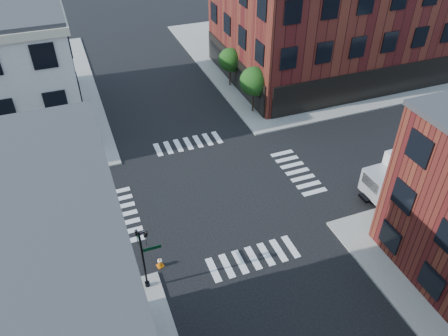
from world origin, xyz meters
TOP-DOWN VIEW (x-y plane):
  - ground at (0.00, 0.00)m, footprint 120.00×120.00m
  - sidewalk_ne at (21.00, 21.00)m, footprint 30.00×30.00m
  - building_ne at (20.50, 16.00)m, footprint 25.00×16.00m
  - tree_near at (7.56, 9.98)m, footprint 2.69×2.69m
  - tree_far at (7.56, 15.98)m, footprint 2.43×2.43m
  - signal_pole at (-6.72, -6.68)m, footprint 1.29×1.24m
  - box_truck at (13.70, -4.99)m, footprint 7.53×2.42m
  - traffic_cone at (-5.70, -5.50)m, footprint 0.49×0.49m

SIDE VIEW (x-z plane):
  - ground at x=0.00m, z-range 0.00..0.00m
  - sidewalk_ne at x=21.00m, z-range 0.00..0.15m
  - traffic_cone at x=-5.70m, z-range -0.01..0.75m
  - box_truck at x=13.70m, z-range 0.07..3.45m
  - signal_pole at x=-6.72m, z-range 0.56..5.16m
  - tree_far at x=7.56m, z-range 0.84..4.91m
  - tree_near at x=7.56m, z-range 0.91..5.41m
  - building_ne at x=20.50m, z-range 0.00..12.00m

